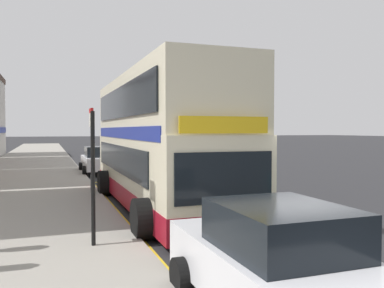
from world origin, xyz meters
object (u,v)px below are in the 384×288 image
Objects in this scene: double_decker_bus at (158,146)px; parked_car_white_kerbside at (99,160)px; parked_car_white_far at (278,265)px; bus_stop_sign at (93,166)px.

double_decker_bus is 11.45m from parked_car_white_kerbside.
parked_car_white_kerbside is 1.00× the size of parked_car_white_far.
parked_car_white_far is at bearing -94.17° from double_decker_bus.
double_decker_bus is 8.71m from parked_car_white_far.
parked_car_white_kerbside is 19.96m from parked_car_white_far.
parked_car_white_far is (-0.63, -8.59, -1.27)m from double_decker_bus.
double_decker_bus is at bearing 86.17° from parked_car_white_far.
bus_stop_sign is at bearing -120.80° from double_decker_bus.
double_decker_bus reaches higher than parked_car_white_kerbside.
parked_car_white_kerbside is at bearing 93.23° from double_decker_bus.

